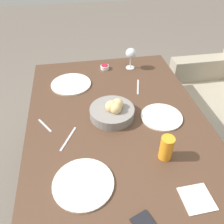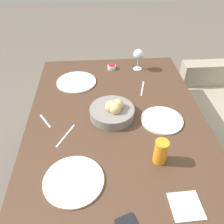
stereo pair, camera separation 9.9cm
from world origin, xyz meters
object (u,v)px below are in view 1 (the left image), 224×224
Objects in this scene: knife_silver at (68,139)px; jam_bowl_berry at (105,67)px; juice_glass at (166,148)px; wine_glass at (131,54)px; spoon_coffee at (45,125)px; bread_basket at (113,111)px; napkin at (197,199)px; fork_silver at (138,87)px; plate_far_center at (162,117)px; plate_near_left at (71,84)px; plate_near_right at (83,183)px.

jam_bowl_berry is at bearing 156.91° from knife_silver.
juice_glass reaches higher than knife_silver.
spoon_coffee is at bearing -48.21° from wine_glass.
wine_glass is 0.98× the size of knife_silver.
juice_glass reaches higher than bread_basket.
napkin reaches higher than spoon_coffee.
knife_silver is at bearing -130.22° from napkin.
fork_silver is (-0.60, 0.03, -0.06)m from juice_glass.
juice_glass is 0.89m from jam_bowl_berry.
juice_glass reaches higher than plate_far_center.
jam_bowl_berry is (-0.17, 0.25, 0.01)m from plate_near_left.
knife_silver is at bearing -168.71° from plate_near_right.
spoon_coffee is (0.54, -0.60, -0.11)m from wine_glass.
bread_basket is 0.34m from fork_silver.
bread_basket reaches higher than plate_near_left.
fork_silver is 0.66m from spoon_coffee.
fork_silver is (0.26, -0.01, -0.11)m from wine_glass.
plate_far_center is 0.53m from knife_silver.
napkin is at bearing 71.86° from plate_near_right.
wine_glass is at bearing 144.00° from knife_silver.
jam_bowl_berry is 0.39× the size of knife_silver.
plate_near_left is at bearing -149.12° from bread_basket.
plate_near_right is at bearing -52.77° from plate_far_center.
plate_near_right is at bearing 24.01° from spoon_coffee.
bread_basket is 1.98× the size of napkin.
plate_near_left is at bearing -70.90° from wine_glass.
juice_glass reaches higher than napkin.
plate_far_center is at bearing 98.48° from knife_silver.
fork_silver is (-0.26, 0.22, -0.04)m from bread_basket.
plate_near_left is at bearing -103.25° from fork_silver.
juice_glass is 0.73× the size of fork_silver.
wine_glass reaches higher than plate_near_left.
knife_silver is at bearing -23.09° from jam_bowl_berry.
plate_near_left is 1.04m from napkin.
wine_glass is 0.92× the size of fork_silver.
napkin is (0.15, 0.45, -0.00)m from plate_near_right.
jam_bowl_berry reaches higher than spoon_coffee.
fork_silver is (-0.68, 0.42, -0.00)m from plate_near_right.
juice_glass is 0.49m from knife_silver.
wine_glass reaches higher than plate_near_right.
fork_silver is at bearing 140.51° from bread_basket.
wine_glass reaches higher than plate_far_center.
wine_glass is 1.09m from napkin.
napkin is (1.08, 0.02, -0.11)m from wine_glass.
spoon_coffee is at bearing -36.48° from jam_bowl_berry.
fork_silver is (-0.32, -0.05, -0.00)m from plate_far_center.
plate_near_left is 2.31× the size of spoon_coffee.
bread_basket is at bearing 30.88° from plate_near_left.
napkin is (0.50, -0.02, -0.00)m from plate_far_center.
juice_glass is at bearing -2.10° from wine_glass.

